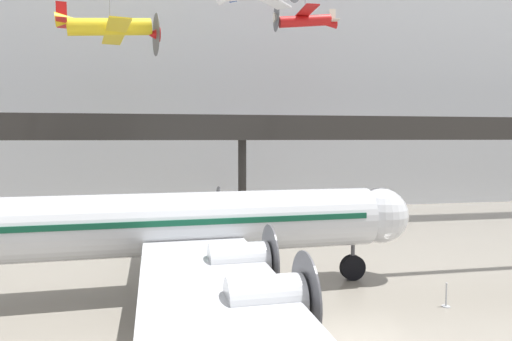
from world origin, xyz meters
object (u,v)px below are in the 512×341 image
Objects in this scene: airliner_silver_main at (175,225)px; suspended_plane_yellow_lowwing at (110,27)px; suspended_plane_red_highwing at (305,20)px; stanchion_barrier at (446,299)px.

suspended_plane_yellow_lowwing is (-4.43, 13.87, 12.11)m from airliner_silver_main.
suspended_plane_red_highwing reaches higher than airliner_silver_main.
suspended_plane_red_highwing reaches higher than stanchion_barrier.
stanchion_barrier is at bearing -59.13° from suspended_plane_yellow_lowwing.
stanchion_barrier is at bearing 92.41° from suspended_plane_red_highwing.
suspended_plane_red_highwing is 15.79m from suspended_plane_yellow_lowwing.
suspended_plane_red_highwing is 0.74× the size of suspended_plane_yellow_lowwing.
suspended_plane_red_highwing is at bearing 53.73° from airliner_silver_main.
airliner_silver_main is 12.51m from stanchion_barrier.
airliner_silver_main is 4.11× the size of suspended_plane_red_highwing.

